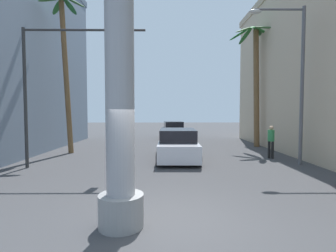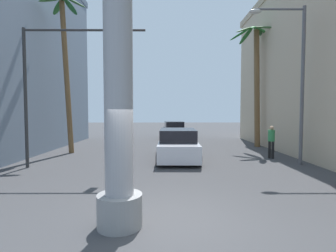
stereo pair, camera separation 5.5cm
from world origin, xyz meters
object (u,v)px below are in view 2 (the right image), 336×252
object	(u,v)px
palm_tree_mid_left	(66,58)
palm_tree_mid_right	(256,71)
traffic_light_mast	(62,70)
car_lead	(178,145)
car_far	(174,130)
pedestrian_mid_right	(271,139)
street_lamp	(294,70)

from	to	relation	value
palm_tree_mid_left	palm_tree_mid_right	bearing A→B (deg)	13.97
traffic_light_mast	palm_tree_mid_left	bearing A→B (deg)	108.53
car_lead	car_far	distance (m)	10.96
traffic_light_mast	palm_tree_mid_left	size ratio (longest dim) A/B	0.67
car_lead	palm_tree_mid_right	xyz separation A→B (m)	(5.72, 5.05, 4.59)
traffic_light_mast	pedestrian_mid_right	distance (m)	10.76
palm_tree_mid_right	pedestrian_mid_right	xyz separation A→B (m)	(-0.80, -4.94, -4.32)
traffic_light_mast	palm_tree_mid_right	size ratio (longest dim) A/B	0.71
palm_tree_mid_left	palm_tree_mid_right	xyz separation A→B (m)	(12.20, 3.04, -0.27)
car_lead	pedestrian_mid_right	size ratio (longest dim) A/B	2.86
traffic_light_mast	palm_tree_mid_left	world-z (taller)	palm_tree_mid_left
street_lamp	car_lead	size ratio (longest dim) A/B	1.47
palm_tree_mid_left	traffic_light_mast	bearing A→B (deg)	-71.47
palm_tree_mid_left	pedestrian_mid_right	size ratio (longest dim) A/B	5.25
palm_tree_mid_left	palm_tree_mid_right	distance (m)	12.57
car_lead	pedestrian_mid_right	xyz separation A→B (m)	(4.92, 0.11, 0.27)
traffic_light_mast	car_far	world-z (taller)	traffic_light_mast
car_lead	palm_tree_mid_right	bearing A→B (deg)	41.47
pedestrian_mid_right	car_far	bearing A→B (deg)	113.89
street_lamp	palm_tree_mid_left	size ratio (longest dim) A/B	0.80
car_lead	car_far	bearing A→B (deg)	89.39
car_lead	street_lamp	bearing A→B (deg)	-15.42
palm_tree_mid_right	palm_tree_mid_left	bearing A→B (deg)	-166.03
street_lamp	traffic_light_mast	distance (m)	10.39
traffic_light_mast	palm_tree_mid_right	bearing A→B (deg)	33.52
street_lamp	palm_tree_mid_right	distance (m)	6.59
car_far	palm_tree_mid_left	xyz separation A→B (m)	(-6.60, -8.94, 4.87)
car_lead	pedestrian_mid_right	world-z (taller)	pedestrian_mid_right
car_far	palm_tree_mid_left	world-z (taller)	palm_tree_mid_left
traffic_light_mast	car_lead	world-z (taller)	traffic_light_mast
palm_tree_mid_left	pedestrian_mid_right	world-z (taller)	palm_tree_mid_left
palm_tree_mid_right	pedestrian_mid_right	bearing A→B (deg)	-99.17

